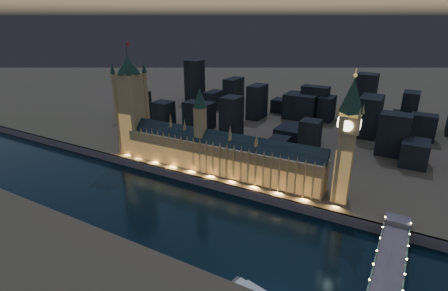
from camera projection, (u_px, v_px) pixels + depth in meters
The scene contains 8 objects.
ground_plane at pixel (185, 209), 283.45m from camera, with size 2000.00×2000.00×0.00m, color black.
north_bank at pixel (336, 91), 705.47m from camera, with size 2000.00×960.00×8.00m, color #45432B.
embankment_wall at pixel (212, 184), 315.44m from camera, with size 2000.00×2.50×8.00m, color #534359.
palace_of_westminster at pixel (218, 153), 327.12m from camera, with size 202.00×26.08×78.00m.
victoria_tower at pixel (131, 100), 362.39m from camera, with size 31.68×31.68×114.68m.
elizabeth_tower at pixel (348, 131), 260.64m from camera, with size 18.00×18.00×104.62m.
westminster_bridge at pixel (389, 268), 208.10m from camera, with size 17.08×113.00×15.90m.
city_backdrop at pixel (315, 111), 459.25m from camera, with size 477.22×215.63×68.92m.
Camera 1 is at (150.19, -199.59, 146.93)m, focal length 28.00 mm.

